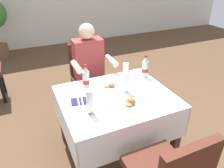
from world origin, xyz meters
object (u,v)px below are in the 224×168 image
(napkin_cutlery_set, at_px, (80,101))
(seated_diner_far, at_px, (90,68))
(beer_glass_left, at_px, (127,83))
(cola_bottle_secondary, at_px, (145,68))
(chair_far_diner_seat, at_px, (89,76))
(main_dining_table, at_px, (116,110))
(beer_glass_middle, at_px, (126,72))
(beer_glass_right, at_px, (90,102))
(cola_bottle_primary, at_px, (86,79))
(plate_near_camera, at_px, (131,103))
(plate_far_diner, at_px, (109,86))

(napkin_cutlery_set, bearing_deg, seated_diner_far, 64.12)
(beer_glass_left, distance_m, cola_bottle_secondary, 0.41)
(chair_far_diner_seat, height_order, seated_diner_far, seated_diner_far)
(main_dining_table, height_order, beer_glass_middle, beer_glass_middle)
(main_dining_table, height_order, beer_glass_left, beer_glass_left)
(beer_glass_right, bearing_deg, seated_diner_far, 71.33)
(main_dining_table, relative_size, beer_glass_left, 4.88)
(beer_glass_left, xyz_separation_m, cola_bottle_primary, (-0.34, 0.22, 0.01))
(plate_near_camera, bearing_deg, cola_bottle_secondary, 46.61)
(seated_diner_far, distance_m, plate_far_diner, 0.56)
(beer_glass_middle, xyz_separation_m, cola_bottle_primary, (-0.44, 0.01, 0.01))
(beer_glass_left, height_order, cola_bottle_secondary, cola_bottle_secondary)
(cola_bottle_primary, height_order, napkin_cutlery_set, cola_bottle_primary)
(cola_bottle_primary, bearing_deg, napkin_cutlery_set, -123.72)
(plate_near_camera, relative_size, beer_glass_left, 1.16)
(chair_far_diner_seat, bearing_deg, napkin_cutlery_set, -113.66)
(plate_far_diner, relative_size, cola_bottle_secondary, 0.94)
(beer_glass_left, height_order, napkin_cutlery_set, beer_glass_left)
(seated_diner_far, bearing_deg, plate_near_camera, -85.77)
(main_dining_table, bearing_deg, plate_near_camera, -74.80)
(seated_diner_far, bearing_deg, beer_glass_middle, -66.28)
(seated_diner_far, bearing_deg, cola_bottle_primary, -112.65)
(beer_glass_middle, xyz_separation_m, napkin_cutlery_set, (-0.56, -0.17, -0.11))
(beer_glass_middle, height_order, beer_glass_right, beer_glass_right)
(chair_far_diner_seat, bearing_deg, beer_glass_right, -107.56)
(main_dining_table, bearing_deg, seated_diner_far, 91.17)
(main_dining_table, height_order, seated_diner_far, seated_diner_far)
(plate_near_camera, xyz_separation_m, napkin_cutlery_set, (-0.41, 0.24, -0.01))
(plate_far_diner, xyz_separation_m, beer_glass_right, (-0.32, -0.35, 0.11))
(chair_far_diner_seat, height_order, plate_far_diner, chair_far_diner_seat)
(chair_far_diner_seat, height_order, cola_bottle_primary, cola_bottle_primary)
(main_dining_table, distance_m, plate_near_camera, 0.28)
(cola_bottle_secondary, relative_size, napkin_cutlery_set, 1.34)
(plate_near_camera, height_order, cola_bottle_primary, cola_bottle_primary)
(plate_far_diner, distance_m, beer_glass_middle, 0.24)
(seated_diner_far, xyz_separation_m, plate_near_camera, (0.07, -0.94, 0.03))
(seated_diner_far, distance_m, beer_glass_right, 0.97)
(main_dining_table, bearing_deg, beer_glass_left, 6.03)
(cola_bottle_secondary, bearing_deg, plate_near_camera, -133.39)
(beer_glass_left, bearing_deg, plate_far_diner, 125.63)
(plate_near_camera, bearing_deg, beer_glass_middle, 69.25)
(main_dining_table, bearing_deg, beer_glass_middle, 45.78)
(cola_bottle_primary, height_order, cola_bottle_secondary, cola_bottle_primary)
(napkin_cutlery_set, bearing_deg, beer_glass_middle, 17.22)
(plate_far_diner, xyz_separation_m, napkin_cutlery_set, (-0.35, -0.13, -0.01))
(chair_far_diner_seat, distance_m, seated_diner_far, 0.19)
(beer_glass_middle, relative_size, beer_glass_right, 0.94)
(plate_near_camera, relative_size, beer_glass_right, 1.11)
(main_dining_table, bearing_deg, chair_far_diner_seat, 90.00)
(cola_bottle_secondary, bearing_deg, beer_glass_middle, -175.97)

